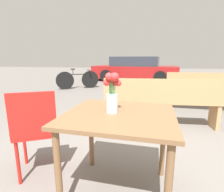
% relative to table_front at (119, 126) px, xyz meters
% --- Properties ---
extents(ground_plane, '(40.00, 40.00, 0.00)m').
position_rel_table_front_xyz_m(ground_plane, '(0.00, 0.00, -0.63)').
color(ground_plane, slate).
extents(table_front, '(0.92, 0.85, 0.74)m').
position_rel_table_front_xyz_m(table_front, '(0.00, 0.00, 0.00)').
color(table_front, brown).
rests_on(table_front, ground_plane).
extents(flower_vase, '(0.15, 0.14, 0.33)m').
position_rel_table_front_xyz_m(flower_vase, '(-0.06, 0.02, 0.26)').
color(flower_vase, silver).
rests_on(flower_vase, table_front).
extents(cafe_chair, '(0.54, 0.54, 0.89)m').
position_rel_table_front_xyz_m(cafe_chair, '(-0.83, 0.10, -0.12)').
color(cafe_chair, red).
rests_on(cafe_chair, ground_plane).
extents(bench_near, '(1.94, 0.44, 0.85)m').
position_rel_table_front_xyz_m(bench_near, '(1.68, 2.87, -0.15)').
color(bench_near, tan).
rests_on(bench_near, ground_plane).
extents(bench_middle, '(1.95, 0.48, 0.85)m').
position_rel_table_front_xyz_m(bench_middle, '(0.49, 1.63, -0.15)').
color(bench_middle, tan).
rests_on(bench_middle, ground_plane).
extents(bicycle, '(1.42, 0.91, 0.78)m').
position_rel_table_front_xyz_m(bicycle, '(-2.35, 5.10, -0.28)').
color(bicycle, black).
rests_on(bicycle, ground_plane).
extents(parked_car, '(4.48, 2.31, 1.25)m').
position_rel_table_front_xyz_m(parked_car, '(-0.28, 8.02, -0.03)').
color(parked_car, maroon).
rests_on(parked_car, ground_plane).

